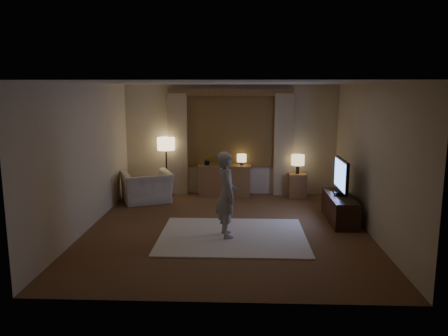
{
  "coord_description": "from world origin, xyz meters",
  "views": [
    {
      "loc": [
        0.25,
        -7.56,
        2.5
      ],
      "look_at": [
        -0.07,
        0.6,
        1.02
      ],
      "focal_mm": 35.0,
      "sensor_mm": 36.0,
      "label": 1
    }
  ],
  "objects_px": {
    "sideboard": "(225,181)",
    "person": "(226,194)",
    "armchair": "(147,187)",
    "side_table": "(297,185)",
    "tv_stand": "(340,208)"
  },
  "relations": [
    {
      "from": "armchair",
      "to": "person",
      "type": "height_order",
      "value": "person"
    },
    {
      "from": "side_table",
      "to": "tv_stand",
      "type": "height_order",
      "value": "side_table"
    },
    {
      "from": "armchair",
      "to": "side_table",
      "type": "bearing_deg",
      "value": 166.67
    },
    {
      "from": "armchair",
      "to": "person",
      "type": "bearing_deg",
      "value": 105.97
    },
    {
      "from": "side_table",
      "to": "tv_stand",
      "type": "bearing_deg",
      "value": -72.59
    },
    {
      "from": "person",
      "to": "armchair",
      "type": "bearing_deg",
      "value": 24.57
    },
    {
      "from": "sideboard",
      "to": "side_table",
      "type": "distance_m",
      "value": 1.7
    },
    {
      "from": "armchair",
      "to": "side_table",
      "type": "height_order",
      "value": "armchair"
    },
    {
      "from": "person",
      "to": "sideboard",
      "type": "bearing_deg",
      "value": -11.96
    },
    {
      "from": "sideboard",
      "to": "person",
      "type": "bearing_deg",
      "value": -87.17
    },
    {
      "from": "sideboard",
      "to": "person",
      "type": "height_order",
      "value": "person"
    },
    {
      "from": "side_table",
      "to": "person",
      "type": "distance_m",
      "value": 3.29
    },
    {
      "from": "armchair",
      "to": "side_table",
      "type": "relative_size",
      "value": 1.87
    },
    {
      "from": "armchair",
      "to": "person",
      "type": "relative_size",
      "value": 0.72
    },
    {
      "from": "armchair",
      "to": "tv_stand",
      "type": "distance_m",
      "value": 4.18
    }
  ]
}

